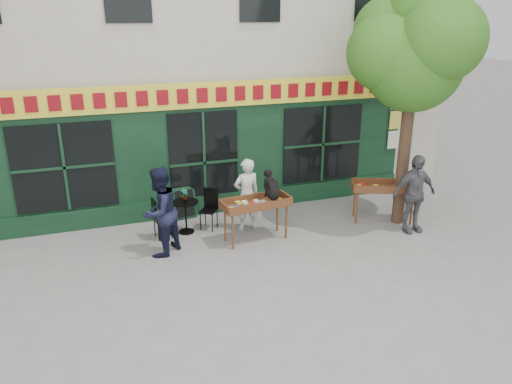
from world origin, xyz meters
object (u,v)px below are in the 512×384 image
at_px(book_cart_center, 256,205).
at_px(woman, 247,194).
at_px(bistro_table, 186,211).
at_px(dog, 272,184).
at_px(man_left, 160,212).
at_px(man_right, 414,194).
at_px(book_cart_right, 384,189).

xyz_separation_m(book_cart_center, woman, (0.00, 0.65, 0.03)).
bearing_deg(bistro_table, book_cart_center, -32.60).
relative_size(woman, bistro_table, 2.25).
distance_m(dog, man_left, 2.47).
height_order(dog, man_left, man_left).
bearing_deg(man_left, bistro_table, -170.83).
relative_size(book_cart_center, man_left, 0.82).
relative_size(woman, man_right, 0.93).
xyz_separation_m(book_cart_right, man_left, (-5.37, -0.04, 0.13)).
bearing_deg(dog, book_cart_center, 165.87).
bearing_deg(man_left, dog, 136.02).
height_order(woman, bistro_table, woman).
bearing_deg(bistro_table, man_left, -127.87).
relative_size(book_cart_right, man_right, 0.88).
relative_size(dog, book_cart_right, 0.37).
bearing_deg(woman, man_right, 153.09).
xyz_separation_m(dog, woman, (-0.35, 0.70, -0.43)).
bearing_deg(book_cart_center, woman, 84.00).
bearing_deg(woman, man_left, 11.37).
height_order(book_cart_center, dog, dog).
xyz_separation_m(woman, man_left, (-2.10, -0.66, 0.10)).
bearing_deg(man_right, dog, 170.47).
xyz_separation_m(book_cart_center, dog, (0.35, -0.05, 0.47)).
xyz_separation_m(man_right, man_left, (-5.67, 0.71, 0.03)).
bearing_deg(book_cart_center, dog, -14.13).
relative_size(book_cart_right, man_left, 0.85).
xyz_separation_m(man_right, bistro_table, (-4.97, 1.61, -0.38)).
distance_m(book_cart_center, man_left, 2.10).
bearing_deg(book_cart_right, book_cart_center, -157.27).
height_order(book_cart_center, man_left, man_left).
bearing_deg(man_left, book_cart_right, 137.48).
distance_m(book_cart_center, woman, 0.65).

